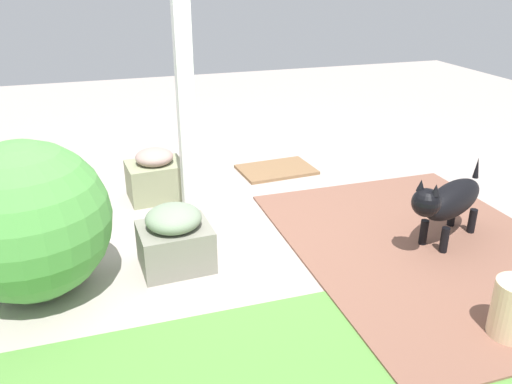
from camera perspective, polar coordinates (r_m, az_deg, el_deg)
ground_plane at (r=4.01m, az=-1.45°, el=-3.67°), size 12.00×12.00×0.00m
brick_path at (r=3.87m, az=18.12°, el=-5.84°), size 1.80×2.40×0.02m
porch_pillar at (r=3.66m, az=-7.72°, el=10.34°), size 0.11×0.11×2.02m
stone_planter_nearest at (r=4.48m, az=-10.88°, el=1.75°), size 0.49×0.40×0.44m
stone_planter_mid at (r=3.44m, az=-8.83°, el=-5.02°), size 0.48×0.41×0.43m
round_shrub at (r=3.30m, az=-23.58°, el=-2.91°), size 0.95×0.95×0.95m
terracotta_pot_tall at (r=4.32m, az=-22.69°, el=-0.40°), size 0.23×0.23×0.60m
dog at (r=3.86m, az=20.30°, el=-0.91°), size 0.80×0.52×0.57m
doormat at (r=5.06m, az=2.23°, el=2.46°), size 0.73×0.53×0.03m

